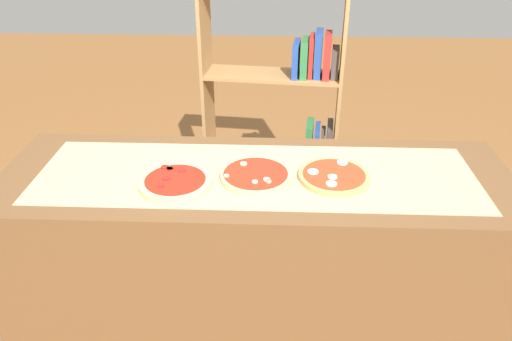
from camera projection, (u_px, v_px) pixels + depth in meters
ground_plane at (256, 329)px, 2.56m from camera, size 12.00×12.00×0.00m
counter at (256, 259)px, 2.33m from camera, size 2.21×0.73×0.93m
parchment_paper at (256, 174)px, 2.10m from camera, size 1.87×0.55×0.00m
pizza_pepperoni_0 at (175, 182)px, 2.02m from camera, size 0.30×0.30×0.03m
pizza_mushroom_1 at (256, 175)px, 2.06m from camera, size 0.30×0.30×0.03m
pizza_mozzarella_2 at (334, 176)px, 2.06m from camera, size 0.30×0.30×0.03m
bookshelf at (289, 124)px, 2.99m from camera, size 0.83×0.34×1.59m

